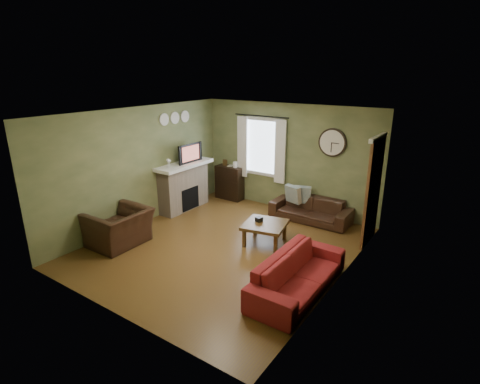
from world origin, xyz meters
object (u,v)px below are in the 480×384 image
Objects in this scene: sofa_red at (298,274)px; coffee_table at (265,233)px; bookshelf at (230,183)px; sofa_brown at (310,209)px; armchair at (119,228)px.

coffee_table is at bearing 47.83° from sofa_red.
bookshelf is 2.46m from sofa_brown.
coffee_table is at bearing -39.70° from bookshelf.
sofa_red reaches higher than sofa_brown.
armchair is 1.38× the size of coffee_table.
sofa_red is 3.70m from armchair.
armchair is 2.90m from coffee_table.
sofa_brown is at bearing -4.49° from bookshelf.
bookshelf is 2.85m from coffee_table.
sofa_brown is 4.22m from armchair.
armchair is (-2.62, -3.31, 0.09)m from sofa_brown.
sofa_brown is at bearing 20.48° from sofa_red.
sofa_brown is 2.29× the size of coffee_table.
armchair is at bearing -144.50° from coffee_table.
sofa_brown is 3.00m from sofa_red.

